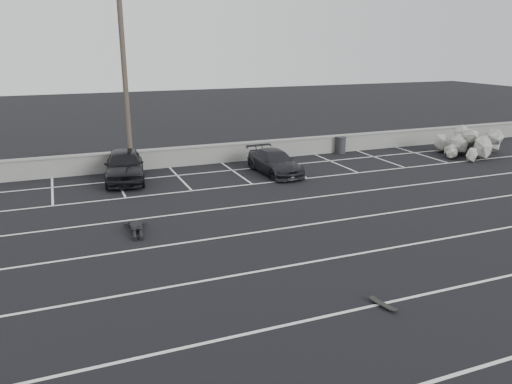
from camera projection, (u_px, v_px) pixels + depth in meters
name	position (u px, v px, depth m)	size (l,w,h in m)	color
ground	(327.00, 259.00, 15.73)	(120.00, 120.00, 0.00)	black
seawall	(204.00, 154.00, 28.03)	(50.00, 0.45, 1.06)	gray
stall_lines	(269.00, 216.00, 19.62)	(36.00, 20.05, 0.01)	silver
car_left	(124.00, 165.00, 24.55)	(1.83, 4.56, 1.55)	black
car_right	(275.00, 162.00, 25.92)	(1.71, 4.21, 1.22)	black
utility_pole	(125.00, 78.00, 24.60)	(1.29, 0.26, 9.71)	#4C4238
trash_bin	(341.00, 145.00, 30.75)	(0.85, 0.85, 1.03)	#29292C
riprap_pile	(468.00, 147.00, 30.31)	(4.64, 4.01, 1.34)	#AAA89F
person	(136.00, 224.00, 18.19)	(1.09, 2.33, 0.45)	black
skateboard	(383.00, 304.00, 12.88)	(0.32, 0.72, 0.08)	black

